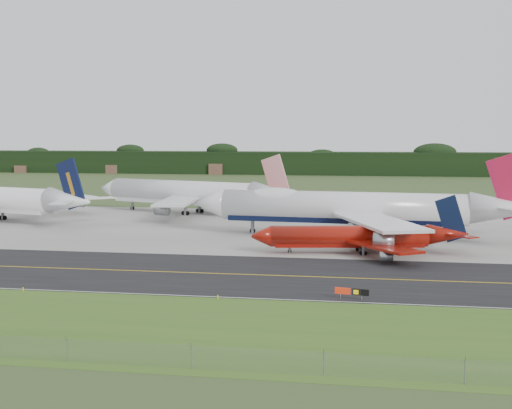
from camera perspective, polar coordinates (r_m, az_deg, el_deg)
The scene contains 14 objects.
ground at distance 113.40m, azimuth -1.83°, elevation -5.19°, with size 600.00×600.00×0.00m, color #324621.
grass_verge at distance 80.30m, azimuth -6.94°, elevation -9.76°, with size 400.00×30.00×0.01m, color #335B1A.
taxiway at distance 109.56m, azimuth -2.26°, elevation -5.57°, with size 400.00×32.00×0.02m, color black.
apron at distance 163.07m, azimuth 1.77°, elevation -1.88°, with size 400.00×78.00×0.01m, color gray.
taxiway_centreline at distance 109.56m, azimuth -2.26°, elevation -5.56°, with size 400.00×0.40×0.00m, color #C69712.
taxiway_edge_line at distance 94.78m, azimuth -4.22°, elevation -7.33°, with size 400.00×0.25×0.00m, color silver.
perimeter_fence at distance 68.15m, azimuth -10.15°, elevation -11.66°, with size 320.00×0.10×320.00m.
horizon_treeline at distance 383.86m, azimuth 6.42°, elevation 3.21°, with size 700.00×25.00×12.00m.
jet_ba_747 at distance 148.84m, azimuth 7.88°, elevation -0.30°, with size 70.80×58.43×17.79m.
jet_red_737 at distance 129.29m, azimuth 8.41°, elevation -2.60°, with size 39.04×31.45×10.57m.
jet_star_tail at distance 191.86m, azimuth -5.16°, elevation 0.87°, with size 60.63×49.26×16.45m.
taxiway_sign at distance 93.36m, azimuth 7.66°, elevation -6.93°, with size 4.42×1.01×1.49m.
edge_marker_left at distance 102.71m, azimuth -18.14°, elevation -6.46°, with size 0.16×0.16×0.50m, color yellow.
edge_marker_center at distance 93.30m, azimuth -3.08°, elevation -7.40°, with size 0.16×0.16×0.50m, color yellow.
Camera 1 is at (22.47, -109.11, 21.22)m, focal length 50.00 mm.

